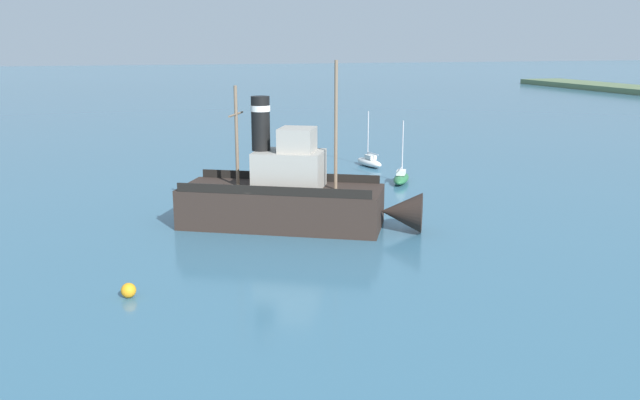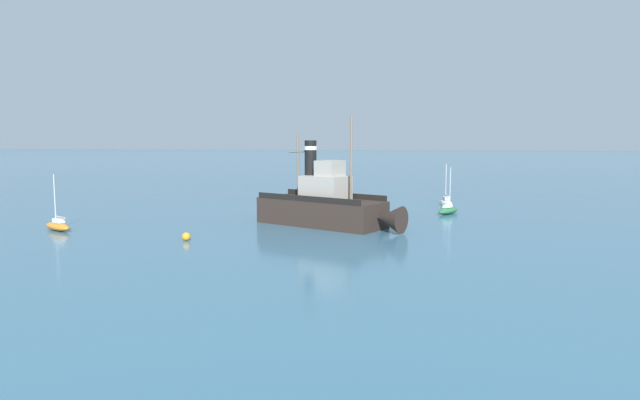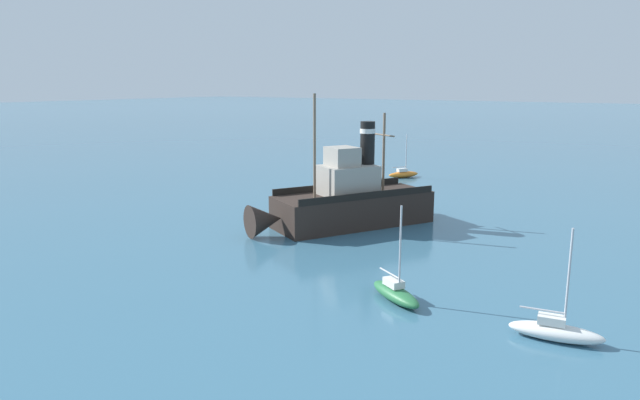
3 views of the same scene
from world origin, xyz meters
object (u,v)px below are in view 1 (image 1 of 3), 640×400
object	(u,v)px
sailboat_green	(401,178)
mooring_buoy	(129,290)
sailboat_white	(369,162)
old_tugboat	(291,197)

from	to	relation	value
sailboat_green	mooring_buoy	distance (m)	28.71
sailboat_white	sailboat_green	bearing A→B (deg)	-1.88
sailboat_green	sailboat_white	bearing A→B (deg)	178.12
mooring_buoy	sailboat_green	bearing A→B (deg)	131.80
old_tugboat	mooring_buoy	distance (m)	13.53
old_tugboat	sailboat_white	size ratio (longest dim) A/B	2.92
sailboat_white	sailboat_green	size ratio (longest dim) A/B	1.00
old_tugboat	sailboat_white	bearing A→B (deg)	145.93
sailboat_green	mooring_buoy	world-z (taller)	sailboat_green
old_tugboat	mooring_buoy	xyz separation A→B (m)	(9.20, -9.80, -1.50)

